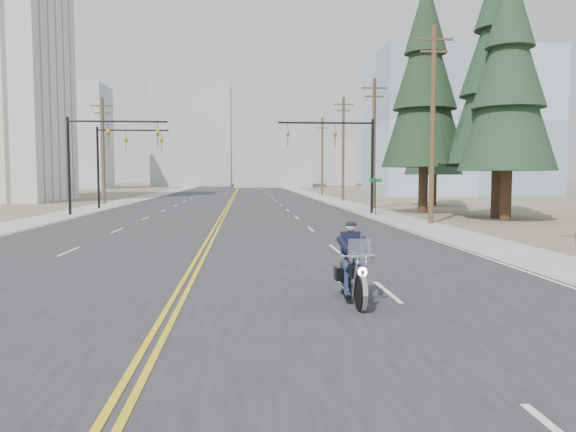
% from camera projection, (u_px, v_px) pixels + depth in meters
% --- Properties ---
extents(ground_plane, '(400.00, 400.00, 0.00)m').
position_uv_depth(ground_plane, '(152.00, 348.00, 9.31)').
color(ground_plane, '#776D56').
rests_on(ground_plane, ground).
extents(road, '(20.00, 200.00, 0.01)m').
position_uv_depth(road, '(234.00, 195.00, 78.92)').
color(road, '#303033').
rests_on(road, ground).
extents(sidewalk_left, '(3.00, 200.00, 0.01)m').
position_uv_depth(sidewalk_left, '(151.00, 196.00, 78.05)').
color(sidewalk_left, '#A5A5A0').
rests_on(sidewalk_left, ground).
extents(sidewalk_right, '(3.00, 200.00, 0.01)m').
position_uv_depth(sidewalk_right, '(315.00, 195.00, 79.80)').
color(sidewalk_right, '#A5A5A0').
rests_on(sidewalk_right, ground).
extents(traffic_mast_left, '(7.10, 0.26, 7.00)m').
position_uv_depth(traffic_mast_left, '(97.00, 146.00, 40.09)').
color(traffic_mast_left, black).
rests_on(traffic_mast_left, ground).
extents(traffic_mast_right, '(7.10, 0.26, 7.00)m').
position_uv_depth(traffic_mast_right, '(345.00, 147.00, 41.46)').
color(traffic_mast_right, black).
rests_on(traffic_mast_right, ground).
extents(traffic_mast_far, '(6.10, 0.26, 7.00)m').
position_uv_depth(traffic_mast_far, '(118.00, 152.00, 48.03)').
color(traffic_mast_far, black).
rests_on(traffic_mast_far, ground).
extents(street_sign, '(0.90, 0.06, 2.62)m').
position_uv_depth(street_sign, '(375.00, 190.00, 39.83)').
color(street_sign, black).
rests_on(street_sign, ground).
extents(utility_pole_b, '(2.20, 0.30, 11.50)m').
position_uv_depth(utility_pole_b, '(433.00, 122.00, 32.70)').
color(utility_pole_b, brown).
rests_on(utility_pole_b, ground).
extents(utility_pole_c, '(2.20, 0.30, 11.00)m').
position_uv_depth(utility_pole_c, '(374.00, 141.00, 47.63)').
color(utility_pole_c, brown).
rests_on(utility_pole_c, ground).
extents(utility_pole_d, '(2.20, 0.30, 11.50)m').
position_uv_depth(utility_pole_d, '(343.00, 147.00, 62.53)').
color(utility_pole_d, brown).
rests_on(utility_pole_d, ground).
extents(utility_pole_e, '(2.20, 0.30, 11.00)m').
position_uv_depth(utility_pole_e, '(322.00, 155.00, 79.45)').
color(utility_pole_e, brown).
rests_on(utility_pole_e, ground).
extents(utility_pole_left, '(2.20, 0.30, 10.50)m').
position_uv_depth(utility_pole_left, '(103.00, 149.00, 55.69)').
color(utility_pole_left, brown).
rests_on(utility_pole_left, ground).
extents(glass_building, '(24.00, 16.00, 20.00)m').
position_uv_depth(glass_building, '(457.00, 125.00, 80.63)').
color(glass_building, '#9EB5CC').
rests_on(glass_building, ground).
extents(haze_bldg_a, '(14.00, 12.00, 22.00)m').
position_uv_depth(haze_bldg_a, '(74.00, 137.00, 120.21)').
color(haze_bldg_a, '#B7BCC6').
rests_on(haze_bldg_a, ground).
extents(haze_bldg_b, '(18.00, 14.00, 14.00)m').
position_uv_depth(haze_bldg_b, '(272.00, 158.00, 133.71)').
color(haze_bldg_b, '#ADB2B7').
rests_on(haze_bldg_b, ground).
extents(haze_bldg_c, '(16.00, 12.00, 18.00)m').
position_uv_depth(haze_bldg_c, '(423.00, 147.00, 121.09)').
color(haze_bldg_c, '#B7BCC6').
rests_on(haze_bldg_c, ground).
extents(haze_bldg_d, '(20.00, 15.00, 26.00)m').
position_uv_depth(haze_bldg_d, '(193.00, 136.00, 146.67)').
color(haze_bldg_d, '#ADB2B7').
rests_on(haze_bldg_d, ground).
extents(haze_bldg_e, '(14.00, 14.00, 12.00)m').
position_uv_depth(haze_bldg_e, '(327.00, 164.00, 159.94)').
color(haze_bldg_e, '#B7BCC6').
rests_on(haze_bldg_e, ground).
extents(haze_bldg_f, '(12.00, 12.00, 16.00)m').
position_uv_depth(haze_bldg_f, '(29.00, 154.00, 134.20)').
color(haze_bldg_f, '#ADB2B7').
rests_on(haze_bldg_f, ground).
extents(motorcyclist, '(1.02, 2.33, 1.81)m').
position_uv_depth(motorcyclist, '(353.00, 263.00, 12.56)').
color(motorcyclist, black).
rests_on(motorcyclist, ground).
extents(conifer_near, '(5.93, 5.93, 15.69)m').
position_uv_depth(conifer_near, '(509.00, 75.00, 34.50)').
color(conifer_near, '#382619').
rests_on(conifer_near, ground).
extents(conifer_mid, '(6.80, 6.80, 18.13)m').
position_uv_depth(conifer_mid, '(500.00, 60.00, 36.72)').
color(conifer_mid, '#382619').
rests_on(conifer_mid, ground).
extents(conifer_tall, '(6.24, 6.24, 17.34)m').
position_uv_depth(conifer_tall, '(425.00, 79.00, 41.43)').
color(conifer_tall, '#382619').
rests_on(conifer_tall, ground).
extents(conifer_far, '(5.42, 5.42, 14.52)m').
position_uv_depth(conifer_far, '(434.00, 117.00, 52.37)').
color(conifer_far, '#382619').
rests_on(conifer_far, ground).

